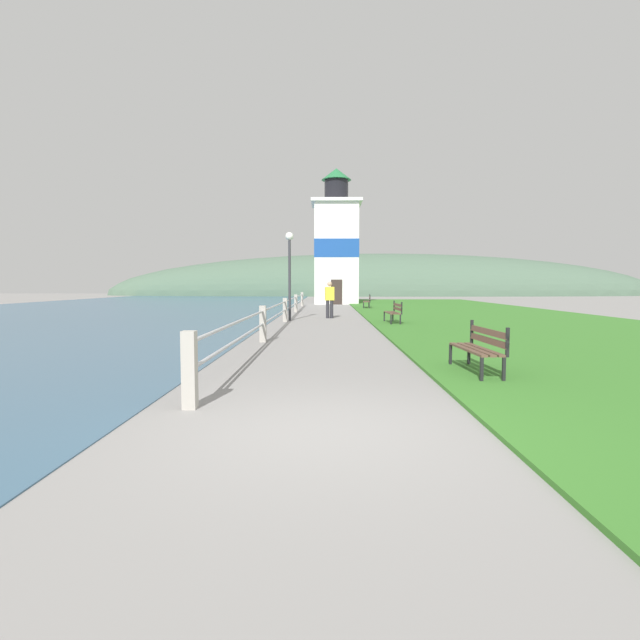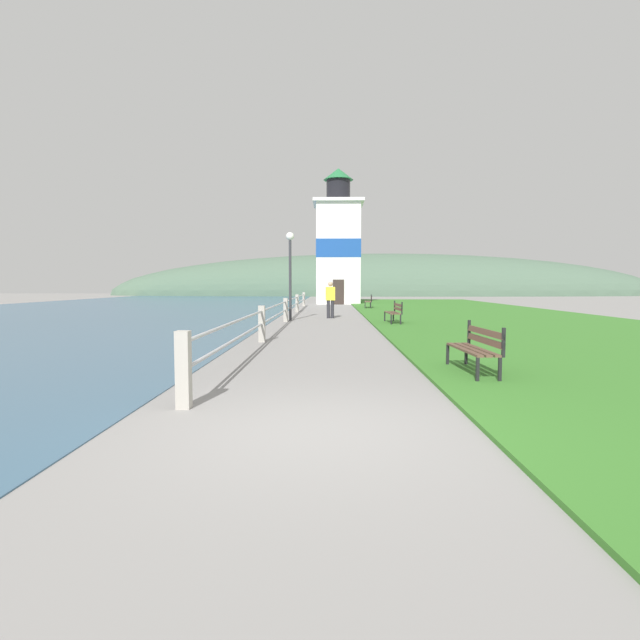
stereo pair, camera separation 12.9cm
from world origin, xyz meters
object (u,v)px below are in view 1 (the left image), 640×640
park_bench_midway (394,311)px  person_strolling (330,298)px  lighthouse (336,246)px  park_bench_far (368,300)px  park_bench_near (480,346)px  lamp_post (290,260)px

park_bench_midway → person_strolling: (-2.63, 3.53, 0.42)m
lighthouse → park_bench_far: bearing=-76.7°
park_bench_near → park_bench_midway: (-0.00, 11.46, 0.00)m
park_bench_far → lamp_post: size_ratio=0.49×
park_bench_midway → park_bench_far: 13.03m
park_bench_far → lighthouse: (-1.96, 8.30, 4.26)m
lighthouse → park_bench_near: bearing=-86.5°
park_bench_far → lamp_post: (-4.42, -11.05, 2.20)m
person_strolling → lamp_post: lamp_post is taller
park_bench_near → park_bench_midway: size_ratio=0.99×
park_bench_near → lighthouse: bearing=-89.4°
park_bench_midway → person_strolling: 4.43m
park_bench_far → lighthouse: bearing=-72.9°
park_bench_far → park_bench_near: bearing=93.9°
park_bench_near → park_bench_midway: same height
lighthouse → lamp_post: 19.62m
person_strolling → park_bench_midway: bearing=-150.5°
park_bench_midway → lighthouse: size_ratio=0.16×
park_bench_far → lighthouse: lighthouse is taller
person_strolling → park_bench_far: bearing=-22.6°
park_bench_near → park_bench_far: 24.49m
lighthouse → person_strolling: bearing=-92.1°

